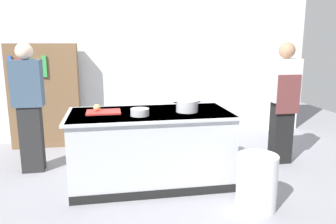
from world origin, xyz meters
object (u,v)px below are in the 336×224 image
object	(u,v)px
person_guest	(29,105)
onion	(97,108)
trash_bin	(257,182)
person_chef	(283,101)
mixing_bowl	(140,112)
stock_pot	(187,106)
bookshelf	(45,96)

from	to	relation	value
person_guest	onion	bearing A→B (deg)	74.27
onion	trash_bin	distance (m)	2.00
onion	person_chef	distance (m)	2.59
onion	trash_bin	world-z (taller)	onion
mixing_bowl	person_guest	distance (m)	1.61
stock_pot	mixing_bowl	size ratio (longest dim) A/B	1.53
onion	person_guest	xyz separation A→B (m)	(-0.89, 0.58, -0.05)
mixing_bowl	person_guest	world-z (taller)	person_guest
trash_bin	person_chef	size ratio (longest dim) A/B	0.34
mixing_bowl	trash_bin	size ratio (longest dim) A/B	0.36
person_chef	stock_pot	bearing A→B (deg)	97.12
mixing_bowl	person_chef	distance (m)	2.15
onion	mixing_bowl	xyz separation A→B (m)	(0.49, -0.25, -0.02)
trash_bin	mixing_bowl	bearing A→B (deg)	149.11
onion	stock_pot	xyz separation A→B (m)	(1.07, -0.14, 0.01)
mixing_bowl	person_chef	size ratio (longest dim) A/B	0.12
stock_pot	person_chef	distance (m)	1.56
onion	mixing_bowl	size ratio (longest dim) A/B	0.39
mixing_bowl	onion	bearing A→B (deg)	152.52
stock_pot	trash_bin	distance (m)	1.19
person_chef	bookshelf	xyz separation A→B (m)	(-3.47, 1.42, -0.06)
person_guest	stock_pot	bearing A→B (deg)	87.07
onion	bookshelf	xyz separation A→B (m)	(-0.90, 1.71, -0.11)
person_chef	person_guest	bearing A→B (deg)	76.40
onion	trash_bin	xyz separation A→B (m)	(1.63, -0.94, -0.67)
mixing_bowl	trash_bin	world-z (taller)	mixing_bowl
bookshelf	person_chef	bearing A→B (deg)	-22.31
onion	stock_pot	bearing A→B (deg)	-7.41
mixing_bowl	stock_pot	bearing A→B (deg)	11.10
person_guest	trash_bin	bearing A→B (deg)	76.17
stock_pot	trash_bin	world-z (taller)	stock_pot
person_guest	bookshelf	world-z (taller)	person_guest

